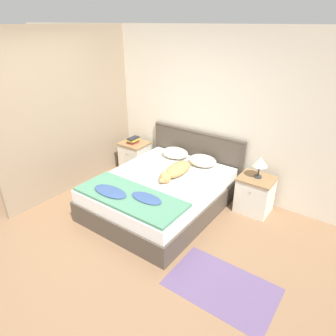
{
  "coord_description": "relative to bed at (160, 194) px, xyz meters",
  "views": [
    {
      "loc": [
        2.38,
        -2.04,
        2.59
      ],
      "look_at": [
        0.02,
        1.23,
        0.6
      ],
      "focal_mm": 32.0,
      "sensor_mm": 36.0,
      "label": 1
    }
  ],
  "objects": [
    {
      "name": "bed",
      "position": [
        0.0,
        0.0,
        0.0
      ],
      "size": [
        1.64,
        2.02,
        0.5
      ],
      "color": "#4C4238",
      "rests_on": "ground_plane"
    },
    {
      "name": "nightstand_right",
      "position": [
        1.18,
        0.76,
        0.03
      ],
      "size": [
        0.5,
        0.45,
        0.56
      ],
      "color": "silver",
      "rests_on": "ground_plane"
    },
    {
      "name": "pillow_left",
      "position": [
        -0.27,
        0.78,
        0.33
      ],
      "size": [
        0.46,
        0.37,
        0.16
      ],
      "color": "beige",
      "rests_on": "bed"
    },
    {
      "name": "pillow_right",
      "position": [
        0.27,
        0.78,
        0.33
      ],
      "size": [
        0.46,
        0.37,
        0.16
      ],
      "color": "beige",
      "rests_on": "bed"
    },
    {
      "name": "quilt",
      "position": [
        -0.01,
        -0.65,
        0.28
      ],
      "size": [
        1.53,
        0.62,
        0.07
      ],
      "color": "#4C8466",
      "rests_on": "bed"
    },
    {
      "name": "dog",
      "position": [
        0.13,
        0.23,
        0.34
      ],
      "size": [
        0.26,
        0.8,
        0.18
      ],
      "color": "tan",
      "rests_on": "bed"
    },
    {
      "name": "headboard",
      "position": [
        0.0,
        1.03,
        0.25
      ],
      "size": [
        1.72,
        0.06,
        0.96
      ],
      "color": "#4C4238",
      "rests_on": "ground_plane"
    },
    {
      "name": "book_stack",
      "position": [
        -1.18,
        0.75,
        0.37
      ],
      "size": [
        0.18,
        0.24,
        0.11
      ],
      "color": "#AD2D28",
      "rests_on": "nightstand_left"
    },
    {
      "name": "wall_side_left",
      "position": [
        -1.63,
        0.02,
        1.03
      ],
      "size": [
        0.06,
        3.1,
        2.55
      ],
      "color": "gray",
      "rests_on": "ground_plane"
    },
    {
      "name": "table_lamp",
      "position": [
        1.18,
        0.79,
        0.56
      ],
      "size": [
        0.23,
        0.23,
        0.33
      ],
      "color": "#2D2D33",
      "rests_on": "nightstand_right"
    },
    {
      "name": "nightstand_left",
      "position": [
        -1.18,
        0.76,
        0.03
      ],
      "size": [
        0.5,
        0.45,
        0.56
      ],
      "color": "silver",
      "rests_on": "ground_plane"
    },
    {
      "name": "wall_back",
      "position": [
        -0.02,
        1.1,
        1.03
      ],
      "size": [
        9.0,
        0.06,
        2.55
      ],
      "color": "beige",
      "rests_on": "ground_plane"
    },
    {
      "name": "ground_plane",
      "position": [
        -0.02,
        -1.03,
        -0.25
      ],
      "size": [
        16.0,
        16.0,
        0.0
      ],
      "primitive_type": "plane",
      "color": "#896647"
    },
    {
      "name": "rug",
      "position": [
        1.46,
        -0.83,
        -0.24
      ],
      "size": [
        1.16,
        0.73,
        0.0
      ],
      "color": "#604C75",
      "rests_on": "ground_plane"
    }
  ]
}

